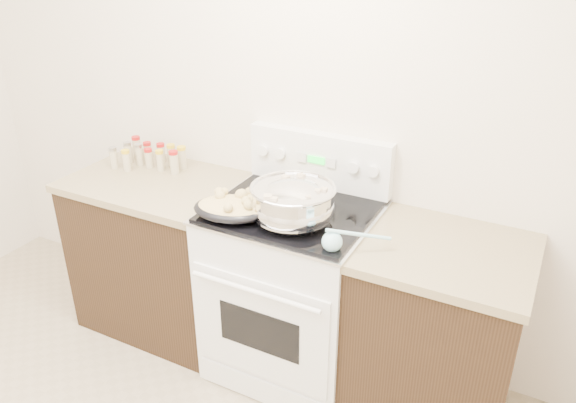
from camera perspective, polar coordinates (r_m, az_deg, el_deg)
The scene contains 9 objects.
counter_left at distance 3.31m, azimuth -12.42°, elevation -5.04°, with size 0.93×0.67×0.92m.
counter_right at distance 2.73m, azimuth 14.71°, elevation -12.88°, with size 0.73×0.67×0.92m.
kitchen_range at distance 2.89m, azimuth 0.50°, elevation -8.68°, with size 0.78×0.73×1.22m.
mixing_bowl at distance 2.50m, azimuth 0.51°, elevation -0.25°, with size 0.44×0.44×0.23m.
roasting_pan at distance 2.57m, azimuth -5.74°, elevation -0.58°, with size 0.41×0.33×0.11m.
baking_sheet at distance 2.74m, azimuth -0.81°, elevation 0.69°, with size 0.39×0.28×0.06m.
wooden_spoon at distance 2.62m, azimuth -4.66°, elevation -0.92°, with size 0.13×0.24×0.04m.
blue_ladle at distance 2.32m, azimuth 4.77°, elevation -4.01°, with size 0.25×0.19×0.11m.
spice_jars at distance 3.26m, azimuth -13.81°, elevation 4.56°, with size 0.39×0.24×0.13m.
Camera 1 is at (1.42, -0.69, 2.14)m, focal length 35.00 mm.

